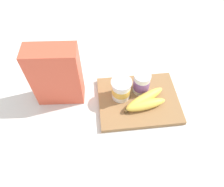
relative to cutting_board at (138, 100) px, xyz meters
The scene contains 7 objects.
ground_plane 0.01m from the cutting_board, ahead, with size 2.40×2.40×0.00m, color silver.
cutting_board is the anchor object (origin of this frame).
cereal_box 0.32m from the cutting_board, 168.99° to the left, with size 0.17×0.08×0.25m, color #D85138.
yogurt_cup_front 0.09m from the cutting_board, 162.32° to the left, with size 0.08×0.08×0.09m.
yogurt_cup_back 0.07m from the cutting_board, 70.77° to the left, with size 0.06×0.06×0.09m.
banana_bunch 0.04m from the cutting_board, 57.20° to the right, with size 0.17×0.12×0.04m.
spoon 0.17m from the cutting_board, ahead, with size 0.13×0.03×0.01m.
Camera 1 is at (-0.15, -0.45, 0.69)m, focal length 33.76 mm.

